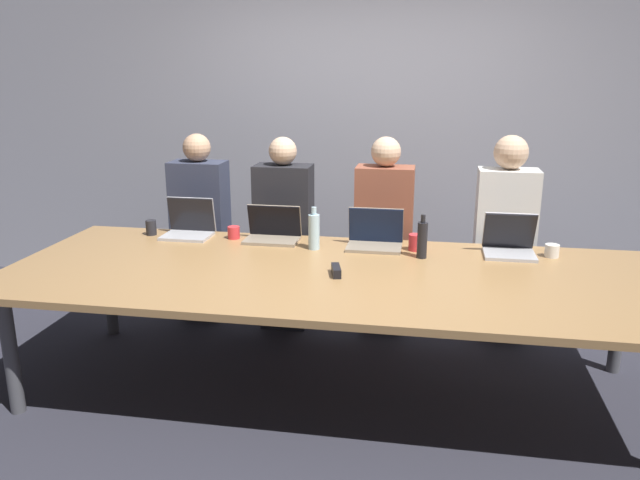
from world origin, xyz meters
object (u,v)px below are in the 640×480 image
object	(u,v)px
person_far_left	(201,231)
bottle_far_center	(422,239)
person_far_midleft	(284,237)
cup_far_center	(415,242)
bottle_far_midleft	(314,231)
laptop_far_center	(375,236)
person_far_center	(383,239)
person_far_right	(504,241)
cup_far_midleft	(234,233)
cup_far_right	(552,251)
stapler	(336,271)
laptop_far_midleft	(273,230)
laptop_far_left	(189,225)
cup_far_left	(151,228)
laptop_far_right	(509,242)

from	to	relation	value
person_far_left	bottle_far_center	bearing A→B (deg)	-20.86
person_far_midleft	cup_far_center	size ratio (longest dim) A/B	13.47
bottle_far_midleft	laptop_far_center	size ratio (longest dim) A/B	0.77
person_far_center	cup_far_center	world-z (taller)	person_far_center
bottle_far_center	person_far_right	bearing A→B (deg)	49.44
cup_far_midleft	cup_far_right	bearing A→B (deg)	-1.97
cup_far_midleft	cup_far_center	distance (m)	1.21
cup_far_midleft	person_far_midleft	bearing A→B (deg)	52.19
cup_far_midleft	stapler	size ratio (longest dim) A/B	0.53
laptop_far_midleft	cup_far_right	size ratio (longest dim) A/B	4.22
laptop_far_left	cup_far_left	bearing A→B (deg)	-173.98
bottle_far_midleft	person_far_center	world-z (taller)	person_far_center
person_far_left	laptop_far_center	bearing A→B (deg)	-18.19
cup_far_midleft	person_far_center	distance (m)	1.06
laptop_far_right	laptop_far_left	xyz separation A→B (m)	(-2.09, 0.07, -0.00)
laptop_far_center	laptop_far_right	world-z (taller)	laptop_far_right
laptop_far_center	person_far_right	bearing A→B (deg)	28.42
person_far_midleft	bottle_far_midleft	xyz separation A→B (m)	(0.31, -0.49, 0.19)
cup_far_center	laptop_far_left	xyz separation A→B (m)	(-1.52, 0.09, 0.02)
cup_far_right	cup_far_left	distance (m)	2.61
bottle_far_midleft	bottle_far_center	size ratio (longest dim) A/B	1.02
bottle_far_center	cup_far_right	xyz separation A→B (m)	(0.78, 0.15, -0.08)
laptop_far_midleft	stapler	bearing A→B (deg)	-50.62
person_far_center	person_far_midleft	bearing A→B (deg)	-175.34
bottle_far_midleft	cup_far_center	bearing A→B (deg)	7.36
bottle_far_center	person_far_left	size ratio (longest dim) A/B	0.19
person_far_midleft	person_far_right	bearing A→B (deg)	2.95
cup_far_right	stapler	distance (m)	1.36
bottle_far_center	cup_far_left	bearing A→B (deg)	173.34
bottle_far_center	laptop_far_right	world-z (taller)	bottle_far_center
laptop_far_midleft	cup_far_left	xyz separation A→B (m)	(-0.85, -0.01, -0.02)
cup_far_right	person_far_midleft	bearing A→B (deg)	166.85
laptop_far_midleft	person_far_center	distance (m)	0.82
person_far_left	stapler	world-z (taller)	person_far_left
cup_far_center	cup_far_right	bearing A→B (deg)	0.17
cup_far_center	laptop_far_left	distance (m)	1.53
cup_far_midleft	laptop_far_center	distance (m)	0.95
laptop_far_center	bottle_far_midleft	bearing A→B (deg)	-163.09
person_far_midleft	cup_far_midleft	bearing A→B (deg)	-127.81
person_far_center	cup_far_left	distance (m)	1.61
laptop_far_midleft	person_far_center	size ratio (longest dim) A/B	0.26
cup_far_left	laptop_far_midleft	bearing A→B (deg)	0.63
person_far_midleft	laptop_far_left	world-z (taller)	person_far_midleft
person_far_right	cup_far_right	world-z (taller)	person_far_right
stapler	laptop_far_right	bearing A→B (deg)	16.66
person_far_midleft	stapler	size ratio (longest dim) A/B	8.91
bottle_far_center	stapler	xyz separation A→B (m)	(-0.46, -0.41, -0.09)
person_far_midleft	cup_far_left	size ratio (longest dim) A/B	13.52
person_far_midleft	cup_far_right	distance (m)	1.81
person_far_right	cup_far_center	bearing A→B (deg)	-140.39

